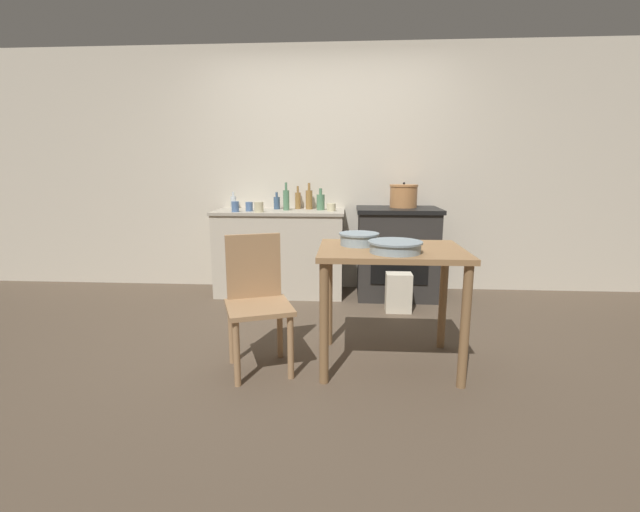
{
  "coord_description": "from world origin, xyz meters",
  "views": [
    {
      "loc": [
        0.24,
        -3.08,
        1.29
      ],
      "look_at": [
        0.0,
        0.46,
        0.57
      ],
      "focal_mm": 24.0,
      "sensor_mm": 36.0,
      "label": 1
    }
  ],
  "objects_px": {
    "stove": "(396,252)",
    "bottle_far_left": "(286,200)",
    "cup_mid_right": "(331,207)",
    "cup_end_right": "(235,207)",
    "bottle_center_right": "(309,199)",
    "bottle_mid_left": "(277,203)",
    "mixing_bowl_small": "(395,246)",
    "work_table": "(391,269)",
    "bottle_center_left": "(234,202)",
    "bottle_left": "(298,200)",
    "stock_pot": "(404,196)",
    "cup_right": "(259,207)",
    "cup_far_right": "(249,207)",
    "flour_sack": "(398,292)",
    "bottle_center": "(321,202)",
    "chair": "(257,298)",
    "mixing_bowl_large": "(359,238)"
  },
  "relations": [
    {
      "from": "cup_mid_right",
      "to": "cup_end_right",
      "type": "height_order",
      "value": "cup_end_right"
    },
    {
      "from": "chair",
      "to": "cup_right",
      "type": "bearing_deg",
      "value": 80.22
    },
    {
      "from": "flour_sack",
      "to": "cup_right",
      "type": "xyz_separation_m",
      "value": [
        -1.35,
        0.33,
        0.75
      ]
    },
    {
      "from": "bottle_center_right",
      "to": "cup_end_right",
      "type": "bearing_deg",
      "value": -153.9
    },
    {
      "from": "flour_sack",
      "to": "bottle_center",
      "type": "bearing_deg",
      "value": 141.02
    },
    {
      "from": "cup_far_right",
      "to": "cup_end_right",
      "type": "bearing_deg",
      "value": -143.01
    },
    {
      "from": "cup_right",
      "to": "bottle_far_left",
      "type": "bearing_deg",
      "value": 43.88
    },
    {
      "from": "work_table",
      "to": "bottle_center_right",
      "type": "relative_size",
      "value": 3.37
    },
    {
      "from": "stove",
      "to": "bottle_mid_left",
      "type": "distance_m",
      "value": 1.36
    },
    {
      "from": "mixing_bowl_large",
      "to": "bottle_far_left",
      "type": "xyz_separation_m",
      "value": [
        -0.71,
        1.56,
        0.15
      ]
    },
    {
      "from": "mixing_bowl_small",
      "to": "cup_far_right",
      "type": "xyz_separation_m",
      "value": [
        -1.29,
        1.68,
        0.09
      ]
    },
    {
      "from": "bottle_left",
      "to": "cup_mid_right",
      "type": "distance_m",
      "value": 0.43
    },
    {
      "from": "flour_sack",
      "to": "cup_far_right",
      "type": "distance_m",
      "value": 1.7
    },
    {
      "from": "bottle_center_right",
      "to": "stock_pot",
      "type": "bearing_deg",
      "value": -7.64
    },
    {
      "from": "stove",
      "to": "bottle_mid_left",
      "type": "height_order",
      "value": "bottle_mid_left"
    },
    {
      "from": "bottle_mid_left",
      "to": "bottle_center_right",
      "type": "height_order",
      "value": "bottle_center_right"
    },
    {
      "from": "bottle_left",
      "to": "cup_far_right",
      "type": "distance_m",
      "value": 0.54
    },
    {
      "from": "work_table",
      "to": "bottle_center_left",
      "type": "bearing_deg",
      "value": 129.77
    },
    {
      "from": "stove",
      "to": "bottle_far_left",
      "type": "distance_m",
      "value": 1.25
    },
    {
      "from": "flour_sack",
      "to": "cup_mid_right",
      "type": "distance_m",
      "value": 1.1
    },
    {
      "from": "cup_end_right",
      "to": "stove",
      "type": "bearing_deg",
      "value": 5.8
    },
    {
      "from": "work_table",
      "to": "bottle_left",
      "type": "xyz_separation_m",
      "value": [
        -0.82,
        1.82,
        0.31
      ]
    },
    {
      "from": "bottle_center_right",
      "to": "cup_end_right",
      "type": "height_order",
      "value": "bottle_center_right"
    },
    {
      "from": "mixing_bowl_small",
      "to": "cup_end_right",
      "type": "xyz_separation_m",
      "value": [
        -1.4,
        1.59,
        0.1
      ]
    },
    {
      "from": "stove",
      "to": "bottle_center_right",
      "type": "xyz_separation_m",
      "value": [
        -0.91,
        0.18,
        0.52
      ]
    },
    {
      "from": "cup_right",
      "to": "cup_end_right",
      "type": "xyz_separation_m",
      "value": [
        -0.24,
        0.01,
        0.0
      ]
    },
    {
      "from": "mixing_bowl_large",
      "to": "bottle_center_right",
      "type": "distance_m",
      "value": 1.77
    },
    {
      "from": "work_table",
      "to": "cup_right",
      "type": "bearing_deg",
      "value": 128.99
    },
    {
      "from": "work_table",
      "to": "cup_end_right",
      "type": "distance_m",
      "value": 2.02
    },
    {
      "from": "mixing_bowl_large",
      "to": "cup_mid_right",
      "type": "bearing_deg",
      "value": 99.34
    },
    {
      "from": "flour_sack",
      "to": "bottle_left",
      "type": "distance_m",
      "value": 1.47
    },
    {
      "from": "work_table",
      "to": "cup_mid_right",
      "type": "xyz_separation_m",
      "value": [
        -0.45,
        1.6,
        0.26
      ]
    },
    {
      "from": "flour_sack",
      "to": "stock_pot",
      "type": "bearing_deg",
      "value": 81.6
    },
    {
      "from": "cup_end_right",
      "to": "mixing_bowl_large",
      "type": "bearing_deg",
      "value": -48.53
    },
    {
      "from": "mixing_bowl_small",
      "to": "cup_far_right",
      "type": "distance_m",
      "value": 2.12
    },
    {
      "from": "mixing_bowl_small",
      "to": "cup_mid_right",
      "type": "distance_m",
      "value": 1.81
    },
    {
      "from": "bottle_left",
      "to": "cup_right",
      "type": "relative_size",
      "value": 2.4
    },
    {
      "from": "bottle_far_left",
      "to": "bottle_center",
      "type": "height_order",
      "value": "bottle_far_left"
    },
    {
      "from": "stock_pot",
      "to": "cup_right",
      "type": "height_order",
      "value": "stock_pot"
    },
    {
      "from": "stove",
      "to": "bottle_center_right",
      "type": "relative_size",
      "value": 3.33
    },
    {
      "from": "bottle_center",
      "to": "bottle_center_left",
      "type": "bearing_deg",
      "value": 173.3
    },
    {
      "from": "bottle_center_right",
      "to": "cup_right",
      "type": "relative_size",
      "value": 2.75
    },
    {
      "from": "stock_pot",
      "to": "bottle_mid_left",
      "type": "bearing_deg",
      "value": 174.83
    },
    {
      "from": "work_table",
      "to": "cup_far_right",
      "type": "bearing_deg",
      "value": 129.82
    },
    {
      "from": "bottle_mid_left",
      "to": "stove",
      "type": "bearing_deg",
      "value": -7.67
    },
    {
      "from": "cup_mid_right",
      "to": "bottle_left",
      "type": "bearing_deg",
      "value": 149.13
    },
    {
      "from": "mixing_bowl_large",
      "to": "bottle_far_left",
      "type": "height_order",
      "value": "bottle_far_left"
    },
    {
      "from": "bottle_left",
      "to": "bottle_center_left",
      "type": "relative_size",
      "value": 1.34
    },
    {
      "from": "chair",
      "to": "stock_pot",
      "type": "bearing_deg",
      "value": 36.37
    },
    {
      "from": "bottle_center_right",
      "to": "work_table",
      "type": "bearing_deg",
      "value": -68.77
    }
  ]
}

